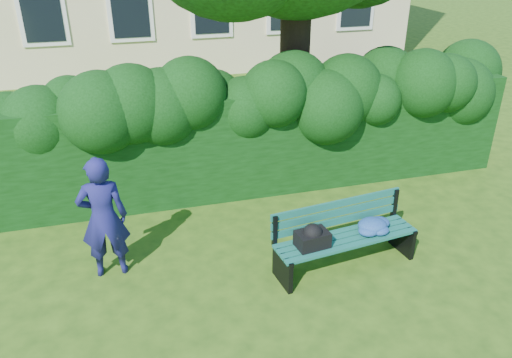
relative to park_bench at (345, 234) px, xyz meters
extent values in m
plane|color=#284A12|center=(-0.96, 0.45, -0.50)|extent=(80.00, 80.00, 0.00)
cube|color=white|center=(-4.56, 10.43, 1.50)|extent=(1.30, 0.08, 1.60)
cube|color=black|center=(-4.56, 10.39, 1.50)|extent=(1.05, 0.04, 1.35)
cube|color=white|center=(-2.16, 10.43, 1.50)|extent=(1.30, 0.08, 1.60)
cube|color=black|center=(-2.16, 10.39, 1.50)|extent=(1.05, 0.04, 1.35)
cube|color=white|center=(0.24, 10.43, 1.50)|extent=(1.30, 0.08, 1.60)
cube|color=black|center=(0.24, 10.39, 1.50)|extent=(1.05, 0.04, 1.35)
cube|color=white|center=(2.64, 10.43, 1.50)|extent=(1.30, 0.08, 1.60)
cube|color=black|center=(2.64, 10.39, 1.50)|extent=(1.05, 0.04, 1.35)
cube|color=white|center=(5.04, 10.43, 1.50)|extent=(1.30, 0.08, 1.60)
cube|color=black|center=(5.04, 10.39, 1.50)|extent=(1.05, 0.04, 1.35)
cube|color=black|center=(-0.96, 2.65, 0.40)|extent=(10.00, 1.00, 1.80)
cylinder|color=black|center=(0.45, 3.49, 1.81)|extent=(0.55, 0.55, 4.63)
cube|color=#115544|center=(0.03, -0.22, -0.05)|extent=(2.00, 0.35, 0.04)
cube|color=#115544|center=(0.01, -0.10, -0.05)|extent=(2.00, 0.35, 0.04)
cube|color=#115544|center=(0.00, 0.02, -0.05)|extent=(2.00, 0.35, 0.04)
cube|color=#115544|center=(-0.02, 0.14, -0.05)|extent=(2.00, 0.35, 0.04)
cube|color=#115544|center=(-0.03, 0.21, 0.08)|extent=(1.99, 0.29, 0.10)
cube|color=#115544|center=(-0.03, 0.22, 0.21)|extent=(1.99, 0.29, 0.10)
cube|color=#115544|center=(-0.03, 0.24, 0.34)|extent=(1.99, 0.29, 0.10)
cube|color=black|center=(-0.94, -0.16, -0.28)|extent=(0.12, 0.50, 0.44)
cube|color=black|center=(-0.97, 0.09, 0.15)|extent=(0.07, 0.07, 0.45)
cube|color=black|center=(-0.93, -0.21, -0.06)|extent=(0.11, 0.42, 0.05)
cube|color=black|center=(0.94, 0.08, -0.28)|extent=(0.12, 0.50, 0.44)
cube|color=black|center=(0.91, 0.34, 0.15)|extent=(0.07, 0.07, 0.45)
cube|color=black|center=(0.95, 0.03, -0.06)|extent=(0.11, 0.42, 0.05)
cube|color=white|center=(-0.59, -0.17, -0.02)|extent=(0.20, 0.15, 0.02)
cube|color=black|center=(-0.52, -0.11, 0.08)|extent=(0.45, 0.34, 0.21)
imported|color=navy|center=(-3.10, 0.68, 0.35)|extent=(0.62, 0.41, 1.70)
camera|label=1|loc=(-2.68, -5.15, 3.66)|focal=35.00mm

